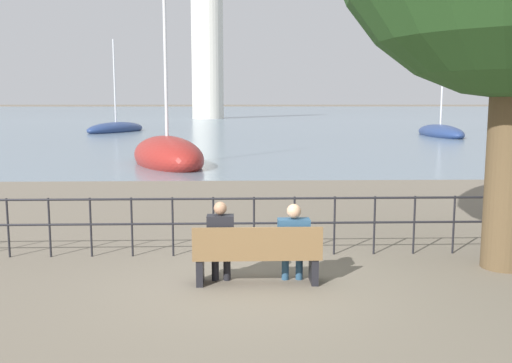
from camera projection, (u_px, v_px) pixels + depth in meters
ground_plane at (257, 283)px, 8.58m from camera, size 1000.00×1000.00×0.00m
harbor_water at (238, 111)px, 168.12m from camera, size 600.00×300.00×0.01m
park_bench at (257, 256)px, 8.45m from camera, size 1.90×0.45×0.90m
seated_person_left at (221, 239)px, 8.48m from camera, size 0.40×0.35×1.25m
seated_person_right at (293, 239)px, 8.51m from camera, size 0.48×0.35×1.21m
promenade_railing at (254, 217)px, 10.04m from camera, size 15.76×0.04×1.05m
sailboat_0 at (440, 132)px, 44.86m from camera, size 2.31×8.13×11.41m
sailboat_1 at (116, 129)px, 51.15m from camera, size 5.28×8.03×8.53m
sailboat_3 at (168, 156)px, 24.45m from camera, size 4.73×6.83×8.38m
harbor_lighthouse at (207, 44)px, 89.90m from camera, size 5.02×5.02×25.30m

